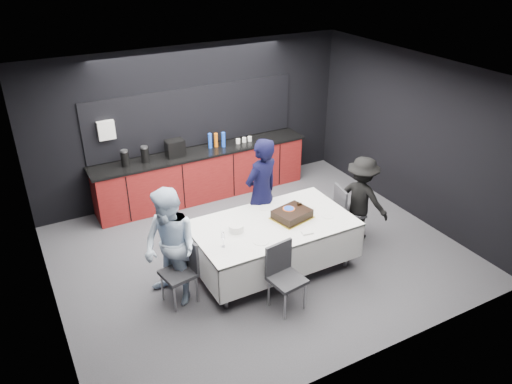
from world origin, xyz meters
TOP-DOWN VIEW (x-y plane):
  - ground at (0.00, 0.00)m, footprint 6.00×6.00m
  - room_shell at (0.00, 0.00)m, footprint 6.04×5.04m
  - kitchenette at (-0.02, 2.22)m, footprint 4.10×0.64m
  - party_table at (0.00, -0.40)m, footprint 2.32×1.32m
  - cake_assembly at (0.32, -0.42)m, footprint 0.62×0.55m
  - plate_stack at (-0.56, -0.35)m, footprint 0.21×0.21m
  - loose_plate_near at (-0.38, -0.75)m, footprint 0.22×0.22m
  - loose_plate_right_a at (0.75, -0.25)m, footprint 0.18×0.18m
  - loose_plate_right_b at (0.81, -0.62)m, footprint 0.18×0.18m
  - loose_plate_far at (0.10, 0.03)m, footprint 0.19×0.19m
  - fork_pile at (0.28, -0.87)m, footprint 0.17×0.12m
  - champagne_flute at (-0.88, -0.62)m, footprint 0.06×0.06m
  - chair_left at (-1.41, -0.45)m, footprint 0.49×0.49m
  - chair_right at (1.46, -0.24)m, footprint 0.50×0.50m
  - chair_near at (-0.29, -1.20)m, footprint 0.47×0.47m
  - person_center at (0.19, 0.28)m, footprint 0.76×0.61m
  - person_left at (-1.54, -0.39)m, footprint 0.89×0.99m
  - person_right at (1.68, -0.33)m, footprint 0.87×1.05m

SIDE VIEW (x-z plane):
  - ground at x=0.00m, z-range 0.00..0.00m
  - chair_left at x=-1.41m, z-range 0.07..1.00m
  - chair_right at x=1.46m, z-range 0.07..1.00m
  - chair_near at x=-0.29m, z-range 0.07..1.00m
  - kitchenette at x=-0.02m, z-range -0.48..1.57m
  - party_table at x=0.00m, z-range 0.25..1.03m
  - person_right at x=1.68m, z-range 0.00..1.42m
  - loose_plate_near at x=-0.38m, z-range 0.78..0.79m
  - loose_plate_right_a at x=0.75m, z-range 0.78..0.79m
  - loose_plate_right_b at x=0.81m, z-range 0.78..0.79m
  - loose_plate_far at x=0.10m, z-range 0.78..0.79m
  - fork_pile at x=0.28m, z-range 0.78..0.81m
  - plate_stack at x=-0.56m, z-range 0.78..0.88m
  - person_left at x=-1.54m, z-range 0.00..1.67m
  - cake_assembly at x=0.32m, z-range 0.76..0.93m
  - person_center at x=0.19m, z-range 0.00..1.80m
  - champagne_flute at x=-0.88m, z-range 0.83..1.05m
  - room_shell at x=0.00m, z-range 0.45..3.27m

